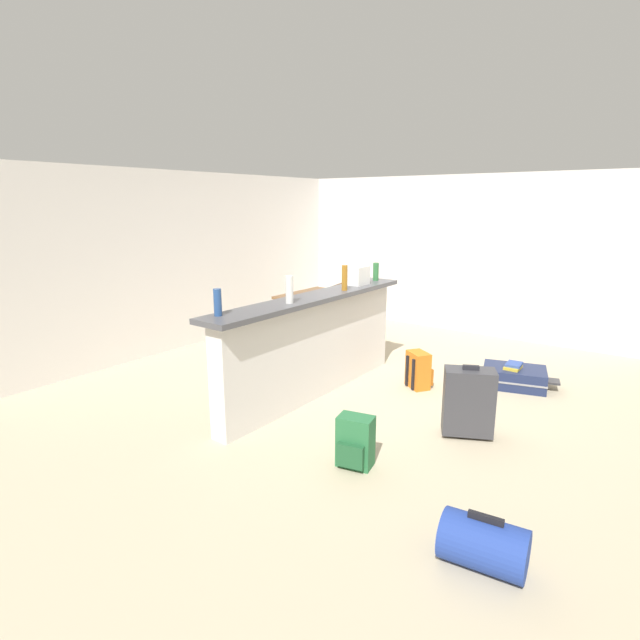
% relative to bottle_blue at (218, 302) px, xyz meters
% --- Properties ---
extents(ground_plane, '(13.00, 13.00, 0.05)m').
position_rel_bottle_blue_xyz_m(ground_plane, '(1.91, -0.43, -1.26)').
color(ground_plane, '#BCAD8E').
extents(wall_back, '(6.60, 0.10, 2.50)m').
position_rel_bottle_blue_xyz_m(wall_back, '(1.91, 2.62, 0.02)').
color(wall_back, silver).
rests_on(wall_back, ground_plane).
extents(wall_right, '(0.10, 6.00, 2.50)m').
position_rel_bottle_blue_xyz_m(wall_right, '(4.96, -0.13, 0.02)').
color(wall_right, silver).
rests_on(wall_right, ground_plane).
extents(partition_half_wall, '(2.80, 0.20, 1.06)m').
position_rel_bottle_blue_xyz_m(partition_half_wall, '(1.26, -0.09, -0.70)').
color(partition_half_wall, silver).
rests_on(partition_half_wall, ground_plane).
extents(bar_countertop, '(2.96, 0.40, 0.05)m').
position_rel_bottle_blue_xyz_m(bar_countertop, '(1.26, -0.09, -0.14)').
color(bar_countertop, '#4C4C51').
rests_on(bar_countertop, partition_half_wall).
extents(bottle_blue, '(0.07, 0.07, 0.24)m').
position_rel_bottle_blue_xyz_m(bottle_blue, '(0.00, 0.00, 0.00)').
color(bottle_blue, '#284C89').
rests_on(bottle_blue, bar_countertop).
extents(bottle_white, '(0.08, 0.08, 0.27)m').
position_rel_bottle_blue_xyz_m(bottle_white, '(0.80, -0.14, 0.02)').
color(bottle_white, silver).
rests_on(bottle_white, bar_countertop).
extents(bottle_amber, '(0.06, 0.06, 0.28)m').
position_rel_bottle_blue_xyz_m(bottle_amber, '(1.71, -0.17, 0.02)').
color(bottle_amber, '#9E661E').
rests_on(bottle_amber, bar_countertop).
extents(bottle_green, '(0.07, 0.07, 0.22)m').
position_rel_bottle_blue_xyz_m(bottle_green, '(2.55, -0.08, -0.01)').
color(bottle_green, '#2D6B38').
rests_on(bottle_green, bar_countertop).
extents(grocery_bag, '(0.26, 0.18, 0.22)m').
position_rel_bottle_blue_xyz_m(grocery_bag, '(2.14, -0.08, -0.01)').
color(grocery_bag, silver).
rests_on(grocery_bag, bar_countertop).
extents(dining_table, '(1.10, 0.80, 0.74)m').
position_rel_bottle_blue_xyz_m(dining_table, '(2.97, 1.18, -0.58)').
color(dining_table, brown).
rests_on(dining_table, ground_plane).
extents(dining_chair_near_partition, '(0.46, 0.46, 0.93)m').
position_rel_bottle_blue_xyz_m(dining_chair_near_partition, '(2.91, 0.66, -0.72)').
color(dining_chair_near_partition, '#4C331E').
rests_on(dining_chair_near_partition, ground_plane).
extents(suitcase_flat_navy, '(0.66, 0.89, 0.22)m').
position_rel_bottle_blue_xyz_m(suitcase_flat_navy, '(2.84, -1.79, -1.12)').
color(suitcase_flat_navy, '#1E284C').
rests_on(suitcase_flat_navy, ground_plane).
extents(suitcase_upright_charcoal, '(0.41, 0.50, 0.67)m').
position_rel_bottle_blue_xyz_m(suitcase_upright_charcoal, '(1.30, -1.80, -0.90)').
color(suitcase_upright_charcoal, '#38383D').
rests_on(suitcase_upright_charcoal, ground_plane).
extents(backpack_green, '(0.29, 0.31, 0.42)m').
position_rel_bottle_blue_xyz_m(backpack_green, '(0.24, -1.27, -1.03)').
color(backpack_green, '#286B3D').
rests_on(backpack_green, ground_plane).
extents(duffel_bag_blue, '(0.35, 0.51, 0.34)m').
position_rel_bottle_blue_xyz_m(duffel_bag_blue, '(-0.28, -2.49, -1.08)').
color(duffel_bag_blue, '#233D93').
rests_on(duffel_bag_blue, ground_plane).
extents(backpack_orange, '(0.33, 0.34, 0.42)m').
position_rel_bottle_blue_xyz_m(backpack_orange, '(2.14, -0.91, -1.03)').
color(backpack_orange, orange).
rests_on(backpack_orange, ground_plane).
extents(book_stack, '(0.26, 0.17, 0.06)m').
position_rel_bottle_blue_xyz_m(book_stack, '(2.81, -1.77, -0.98)').
color(book_stack, gold).
rests_on(book_stack, suitcase_flat_navy).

